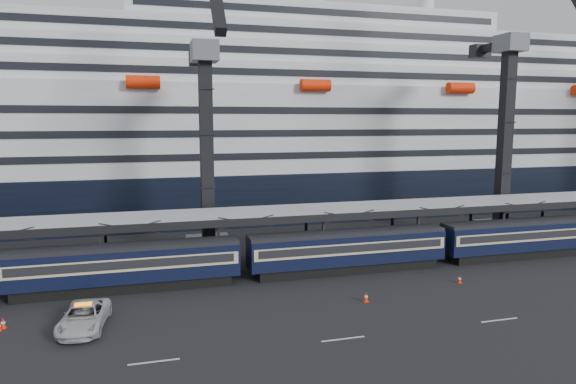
# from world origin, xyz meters

# --- Properties ---
(ground) EXTENTS (260.00, 260.00, 0.00)m
(ground) POSITION_xyz_m (0.00, 0.00, 0.00)
(ground) COLOR black
(ground) RESTS_ON ground
(train) EXTENTS (133.05, 3.00, 4.05)m
(train) POSITION_xyz_m (-4.65, 10.00, 2.20)
(train) COLOR black
(train) RESTS_ON ground
(canopy) EXTENTS (130.00, 6.25, 5.53)m
(canopy) POSITION_xyz_m (0.00, 14.00, 5.25)
(canopy) COLOR #96989E
(canopy) RESTS_ON ground
(cruise_ship) EXTENTS (214.09, 28.84, 34.00)m
(cruise_ship) POSITION_xyz_m (-1.08, 45.99, 12.34)
(cruise_ship) COLOR black
(cruise_ship) RESTS_ON ground
(crane_dark_near) EXTENTS (4.50, 17.75, 35.08)m
(crane_dark_near) POSITION_xyz_m (-20.00, 18.59, 11.93)
(crane_dark_near) COLOR #52565B
(crane_dark_near) RESTS_ON ground
(crane_dark_mid) EXTENTS (4.50, 18.24, 39.64)m
(crane_dark_mid) POSITION_xyz_m (15.00, 17.59, 13.36)
(crane_dark_mid) COLOR #52565B
(crane_dark_mid) RESTS_ON ground
(pickup_truck) EXTENTS (3.43, 6.32, 1.68)m
(pickup_truck) POSITION_xyz_m (-30.52, 2.34, 0.84)
(pickup_truck) COLOR #B3B6BA
(pickup_truck) RESTS_ON ground
(traffic_cone_a) EXTENTS (0.39, 0.39, 0.78)m
(traffic_cone_a) POSITION_xyz_m (-35.91, 3.89, 0.38)
(traffic_cone_a) COLOR red
(traffic_cone_a) RESTS_ON ground
(traffic_cone_c) EXTENTS (0.41, 0.41, 0.82)m
(traffic_cone_c) POSITION_xyz_m (-9.69, 2.03, 0.40)
(traffic_cone_c) COLOR red
(traffic_cone_c) RESTS_ON ground
(traffic_cone_d) EXTENTS (0.36, 0.36, 0.73)m
(traffic_cone_d) POSITION_xyz_m (0.24, 4.23, 0.36)
(traffic_cone_d) COLOR red
(traffic_cone_d) RESTS_ON ground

